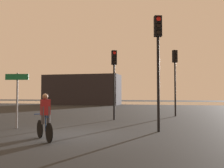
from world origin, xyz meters
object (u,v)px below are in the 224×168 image
Objects in this scene: distant_building at (82,90)px; traffic_light_far_right at (175,71)px; cyclist at (45,117)px; direction_sign_post at (17,92)px; traffic_light_center at (114,71)px; traffic_light_near_right at (158,52)px.

traffic_light_far_right reaches higher than distant_building.
distant_building is at bearing 62.22° from cyclist.
distant_building is 22.56m from traffic_light_far_right.
distant_building is at bearing -88.48° from direction_sign_post.
traffic_light_center is 1.68× the size of direction_sign_post.
cyclist is (9.22, -28.68, -1.48)m from distant_building.
distant_building is 27.01m from direction_sign_post.
direction_sign_post reaches higher than cyclist.
traffic_light_near_right is at bearing 47.00° from traffic_light_far_right.
cyclist is at bearing 126.20° from direction_sign_post.
cyclist is (-0.78, -7.34, -2.21)m from traffic_light_center.
traffic_light_near_right reaches higher than cyclist.
traffic_light_near_right is at bearing -6.80° from cyclist.
traffic_light_near_right is 3.09× the size of cyclist.
traffic_light_near_right reaches higher than direction_sign_post.
traffic_light_far_right reaches higher than direction_sign_post.
traffic_light_far_right is 12.03m from cyclist.
traffic_light_far_right is 2.98× the size of cyclist.
distant_building is 4.52× the size of direction_sign_post.
distant_building is 23.58m from traffic_light_center.
distant_building is at bearing -79.48° from traffic_light_near_right.
traffic_light_center reaches higher than cyclist.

